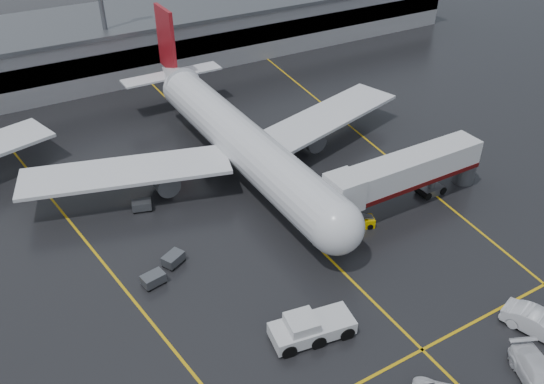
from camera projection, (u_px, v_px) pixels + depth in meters
ground at (279, 209)px, 59.54m from camera, size 220.00×220.00×0.00m
apron_line_centre at (279, 209)px, 59.53m from camera, size 0.25×90.00×0.02m
apron_line_stop at (422, 350)px, 43.78m from camera, size 60.00×0.25×0.02m
apron_line_left at (66, 217)px, 58.33m from camera, size 9.99×69.35×0.02m
apron_line_right at (356, 131)px, 74.22m from camera, size 7.57×69.64×0.02m
terminal at (129, 40)px, 91.44m from camera, size 122.00×19.00×8.60m
main_airliner at (236, 137)px, 64.13m from camera, size 48.80×45.60×14.10m
jet_bridge at (406, 174)px, 58.01m from camera, size 19.90×3.40×6.05m
pushback_tractor at (310, 328)px, 44.39m from camera, size 7.09×3.86×2.41m
belt_loader at (358, 223)px, 56.68m from camera, size 3.49×2.37×2.04m
service_van_b at (540, 377)px, 40.59m from camera, size 4.76×6.61×1.78m
service_van_c at (540, 324)px, 44.70m from camera, size 3.79×6.25×1.94m
baggage_cart_a at (173, 259)px, 51.86m from camera, size 2.37×2.07×1.12m
baggage_cart_b at (153, 279)px, 49.59m from camera, size 2.20×1.64×1.12m
baggage_cart_c at (142, 205)px, 59.02m from camera, size 2.30×1.84×1.12m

